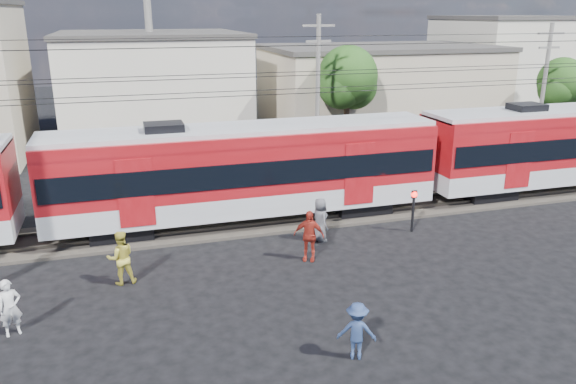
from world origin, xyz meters
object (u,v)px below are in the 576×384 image
commuter_train (250,168)px  pedestrian_a (10,308)px  pedestrian_c (357,331)px  crossing_signal (414,203)px

commuter_train → pedestrian_a: 10.79m
pedestrian_c → crossing_signal: size_ratio=0.89×
pedestrian_c → pedestrian_a: bearing=-0.7°
commuter_train → pedestrian_c: commuter_train is taller
pedestrian_a → pedestrian_c: pedestrian_a is taller
pedestrian_a → crossing_signal: crossing_signal is taller
commuter_train → pedestrian_a: (-8.37, -6.63, -1.58)m
commuter_train → pedestrian_c: bearing=-88.2°
pedestrian_c → crossing_signal: 9.40m
commuter_train → pedestrian_a: size_ratio=30.52×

